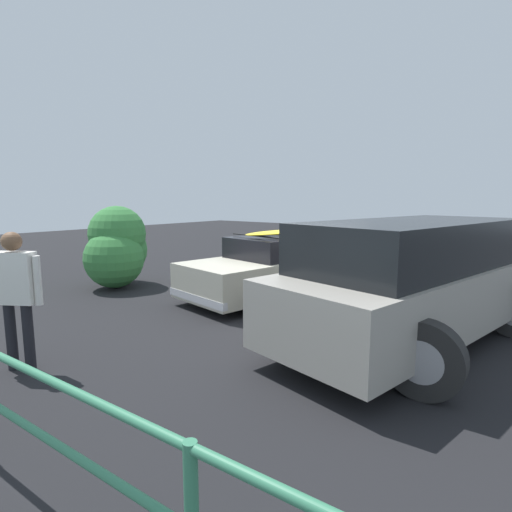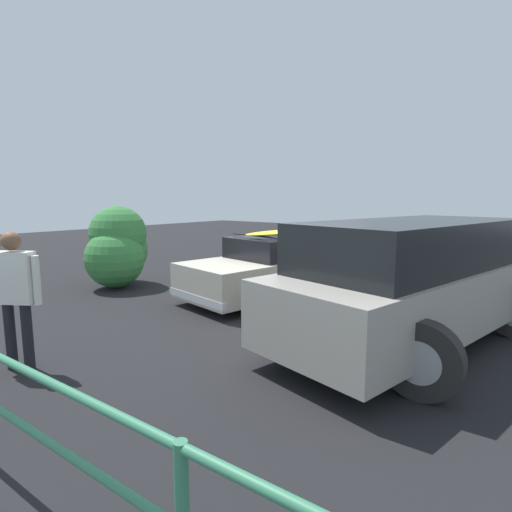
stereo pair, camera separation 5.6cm
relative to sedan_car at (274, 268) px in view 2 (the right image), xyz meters
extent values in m
cube|color=black|center=(-0.69, 0.51, -0.63)|extent=(44.00, 44.00, 0.02)
cube|color=silver|center=(-1.62, 0.04, -0.62)|extent=(0.12, 4.84, 0.00)
cube|color=#B7B29E|center=(0.01, 0.04, -0.11)|extent=(2.34, 4.29, 0.68)
cube|color=black|center=(-0.02, -0.12, 0.45)|extent=(1.78, 2.17, 0.44)
cube|color=silver|center=(0.35, 2.00, -0.34)|extent=(1.70, 0.39, 0.14)
cube|color=silver|center=(-0.33, -1.93, -0.34)|extent=(1.70, 0.39, 0.14)
cylinder|color=black|center=(-0.62, 1.42, -0.32)|extent=(0.62, 0.18, 0.62)
cylinder|color=#99999E|center=(-0.62, 1.42, -0.32)|extent=(0.34, 0.19, 0.34)
cylinder|color=black|center=(1.06, 1.13, -0.32)|extent=(0.62, 0.18, 0.62)
cylinder|color=#99999E|center=(1.06, 1.13, -0.32)|extent=(0.34, 0.19, 0.34)
cylinder|color=black|center=(-1.05, -1.06, -0.32)|extent=(0.62, 0.18, 0.62)
cylinder|color=#99999E|center=(-1.05, -1.06, -0.32)|extent=(0.34, 0.19, 0.34)
cylinder|color=black|center=(0.64, -1.35, -0.32)|extent=(0.62, 0.18, 0.62)
cylinder|color=#99999E|center=(0.64, -1.35, -0.32)|extent=(0.34, 0.19, 0.34)
cylinder|color=black|center=(0.07, 0.40, 0.71)|extent=(1.74, 0.33, 0.03)
cylinder|color=black|center=(-0.11, -0.65, 0.71)|extent=(1.74, 0.33, 0.03)
ellipsoid|color=yellow|center=(-0.13, -0.20, 0.77)|extent=(1.00, 2.26, 0.09)
cone|color=black|center=(-0.30, -1.06, 0.88)|extent=(0.10, 0.10, 0.14)
cube|color=#9E998E|center=(-3.25, 1.13, 0.08)|extent=(2.77, 5.15, 0.86)
cube|color=black|center=(-3.25, 1.13, 0.85)|extent=(2.41, 4.07, 0.66)
cylinder|color=black|center=(-3.77, -1.35, 0.18)|extent=(0.79, 0.34, 0.77)
cylinder|color=black|center=(-3.85, 2.76, -0.20)|extent=(0.86, 0.22, 0.86)
cylinder|color=#99999E|center=(-3.85, 2.76, -0.20)|extent=(0.47, 0.23, 0.47)
cylinder|color=black|center=(-2.04, 2.37, -0.20)|extent=(0.86, 0.22, 0.86)
cylinder|color=#99999E|center=(-2.04, 2.37, -0.20)|extent=(0.47, 0.23, 0.47)
cylinder|color=black|center=(-2.65, -0.49, -0.20)|extent=(0.86, 0.22, 0.86)
cylinder|color=#99999E|center=(-2.65, -0.49, -0.20)|extent=(0.47, 0.23, 0.47)
cylinder|color=black|center=(0.20, 4.98, -0.20)|extent=(0.12, 0.12, 0.85)
cylinder|color=black|center=(0.40, 5.10, -0.20)|extent=(0.12, 0.12, 0.85)
cube|color=silver|center=(0.30, 5.04, 0.54)|extent=(0.52, 0.42, 0.64)
sphere|color=brown|center=(0.30, 5.04, 0.98)|extent=(0.23, 0.23, 0.23)
cylinder|color=silver|center=(0.05, 4.89, 0.51)|extent=(0.09, 0.09, 0.60)
cylinder|color=#4C3828|center=(3.62, 1.37, -0.41)|extent=(0.24, 0.24, 0.43)
sphere|color=#387F3D|center=(3.54, 1.49, 0.65)|extent=(1.34, 1.34, 1.34)
sphere|color=#387F3D|center=(3.36, 1.72, 0.09)|extent=(1.37, 1.37, 1.37)
sphere|color=#387F3D|center=(3.80, 1.28, -0.01)|extent=(1.00, 1.00, 1.00)
sphere|color=#387F3D|center=(3.62, 1.38, 0.25)|extent=(1.30, 1.30, 1.30)
sphere|color=#387F3D|center=(3.78, 1.43, 0.36)|extent=(0.96, 0.96, 0.96)
camera|label=1|loc=(-4.89, 7.02, 1.49)|focal=28.00mm
camera|label=2|loc=(-4.93, 6.98, 1.49)|focal=28.00mm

